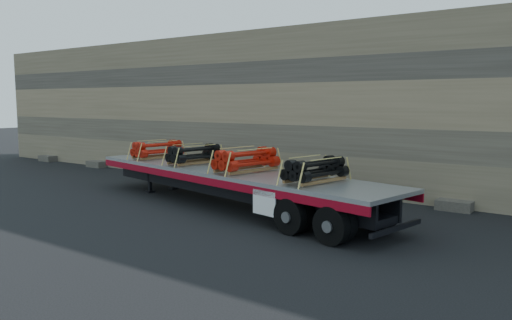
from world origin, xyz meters
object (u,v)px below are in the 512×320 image
(bundle_midfront, at_px, (194,155))
(bundle_rear, at_px, (315,170))
(bundle_midrear, at_px, (246,160))
(bundle_front, at_px, (157,150))
(trailer, at_px, (229,188))

(bundle_midfront, relative_size, bundle_rear, 1.00)
(bundle_midrear, bearing_deg, bundle_midfront, 180.00)
(bundle_rear, bearing_deg, bundle_front, 180.00)
(bundle_front, bearing_deg, bundle_rear, -0.00)
(trailer, bearing_deg, bundle_front, 180.00)
(trailer, relative_size, bundle_front, 6.74)
(bundle_front, distance_m, bundle_rear, 8.80)
(bundle_midrear, relative_size, bundle_rear, 1.10)
(trailer, distance_m, bundle_midrear, 1.44)
(bundle_midfront, distance_m, bundle_midrear, 3.02)
(bundle_front, xyz_separation_m, bundle_rear, (8.63, -1.70, -0.00))
(trailer, height_order, bundle_midrear, bundle_midrear)
(bundle_front, relative_size, bundle_rear, 1.00)
(trailer, xyz_separation_m, bundle_rear, (3.98, -0.78, 1.05))
(trailer, xyz_separation_m, bundle_midfront, (-2.04, 0.40, 1.05))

